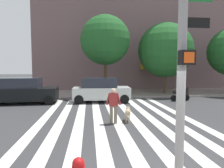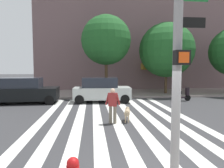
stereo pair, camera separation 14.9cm
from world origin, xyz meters
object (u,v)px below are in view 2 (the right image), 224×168
Objects in this scene: parked_car_behind_first at (101,90)px; street_tree_nearest at (106,40)px; traffic_light_pole at (180,18)px; pedestrian_dog_walker at (113,104)px; parked_scooter at (181,95)px; parked_car_near_curb at (23,91)px; dog_on_leash at (127,112)px; street_tree_middle at (166,50)px.

street_tree_nearest is (0.58, 3.10, 4.14)m from parked_car_behind_first.
traffic_light_pole is 5.92m from pedestrian_dog_walker.
traffic_light_pole reaches higher than pedestrian_dog_walker.
parked_car_behind_first is 5.20m from street_tree_nearest.
parked_scooter is 0.99× the size of pedestrian_dog_walker.
parked_scooter is at bearing -30.89° from street_tree_nearest.
parked_car_near_curb is 4.69× the size of dog_on_leash.
parked_car_behind_first is at bearing 177.72° from parked_scooter.
pedestrian_dog_walker is (0.23, -6.03, 0.02)m from parked_car_behind_first.
pedestrian_dog_walker is at bearing -87.86° from parked_car_behind_first.
traffic_light_pole is at bearing -115.15° from parked_scooter.
pedestrian_dog_walker is 0.93m from dog_on_leash.
dog_on_leash is at bearing -120.16° from street_tree_middle.
street_tree_middle is (0.18, 3.80, 3.79)m from parked_scooter.
traffic_light_pole is 1.20× the size of parked_car_near_curb.
street_tree_nearest reaches higher than pedestrian_dog_walker.
dog_on_leash is (0.73, 0.31, -0.48)m from pedestrian_dog_walker.
parked_car_behind_first is 0.64× the size of street_tree_middle.
traffic_light_pole is 14.49m from street_tree_nearest.
traffic_light_pole is at bearing -59.48° from parked_car_near_curb.
street_tree_middle reaches higher than traffic_light_pole.
parked_scooter is (11.85, -0.24, -0.43)m from parked_car_near_curb.
street_tree_middle reaches higher than dog_on_leash.
parked_car_behind_first reaches higher than pedestrian_dog_walker.
pedestrian_dog_walker reaches higher than dog_on_leash.
parked_car_near_curb is at bearing -179.96° from parked_car_behind_first.
parked_car_behind_first is at bearing 94.96° from traffic_light_pole.
dog_on_leash is (-5.39, -9.28, -3.82)m from street_tree_middle.
street_tree_middle is (5.77, 0.45, -0.78)m from street_tree_nearest.
street_tree_nearest is at bearing 91.60° from traffic_light_pole.
parked_car_near_curb is 8.44m from pedestrian_dog_walker.
street_tree_nearest is (-5.59, 3.35, 4.57)m from parked_scooter.
pedestrian_dog_walker is at bearing -135.77° from parked_scooter.
parked_car_near_curb is at bearing 178.83° from parked_scooter.
traffic_light_pole is 0.81× the size of street_tree_nearest.
parked_car_behind_first is at bearing 99.50° from dog_on_leash.
street_tree_nearest reaches higher than dog_on_leash.
traffic_light_pole is 0.87× the size of street_tree_middle.
parked_car_near_curb is at bearing -163.53° from street_tree_middle.
dog_on_leash is (0.38, -8.83, -4.60)m from street_tree_nearest.
traffic_light_pole is 15.81m from street_tree_middle.
parked_scooter reaches higher than dog_on_leash.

